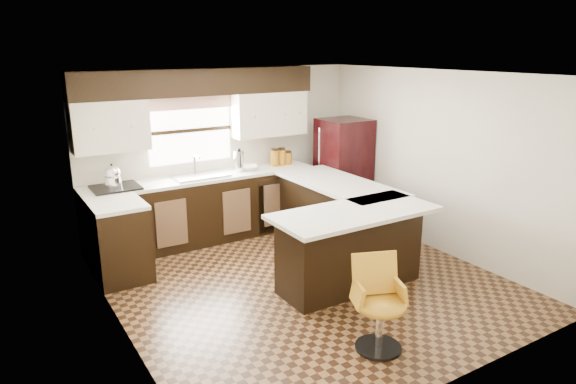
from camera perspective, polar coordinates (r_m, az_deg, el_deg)
floor at (r=6.16m, az=1.92°, el=-9.93°), size 4.40×4.40×0.00m
ceiling at (r=5.55m, az=2.15°, el=12.97°), size 4.40×4.40×0.00m
wall_back at (r=7.62m, az=-7.23°, el=4.54°), size 4.40×0.00×4.40m
wall_front at (r=4.19m, az=19.08°, el=-5.75°), size 4.40×0.00×4.40m
wall_left at (r=4.94m, az=-18.71°, el=-2.44°), size 0.00×4.40×4.40m
wall_right at (r=7.10m, az=16.30°, el=3.18°), size 0.00×4.40×4.40m
base_cab_back at (r=7.37m, az=-9.22°, el=-1.97°), size 3.30×0.60×0.90m
base_cab_left at (r=6.40m, az=-18.16°, el=-5.37°), size 0.60×0.70×0.90m
counter_back at (r=7.24m, az=-9.39°, el=1.60°), size 3.30×0.60×0.04m
counter_left at (r=6.25m, az=-18.53°, el=-1.32°), size 0.60×0.70×0.04m
soffit at (r=7.17m, az=-9.88°, el=11.96°), size 3.40×0.35×0.36m
upper_cab_left at (r=6.86m, az=-19.21°, el=6.94°), size 0.94×0.35×0.64m
upper_cab_right at (r=7.69m, az=-2.15°, el=8.68°), size 1.14×0.35×0.64m
window_pane at (r=7.35m, az=-10.82°, el=6.74°), size 1.20×0.02×0.90m
valance at (r=7.26m, az=-10.86°, el=9.74°), size 1.30×0.06×0.18m
sink at (r=7.19m, az=-9.71°, el=1.80°), size 0.75×0.45×0.03m
dishwasher at (r=7.55m, az=-1.37°, el=-1.48°), size 0.58×0.03×0.78m
cooktop at (r=6.86m, az=-18.61°, el=0.48°), size 0.58×0.50×0.02m
peninsula_long at (r=6.95m, az=5.29°, el=-2.93°), size 0.60×1.95×0.90m
peninsula_return at (r=5.92m, az=6.89°, el=-6.37°), size 1.65×0.60×0.90m
counter_pen_long at (r=6.84m, az=5.72°, el=0.89°), size 0.84×1.95×0.04m
counter_pen_return at (r=5.68m, az=7.45°, el=-2.28°), size 1.89×0.84×0.04m
refrigerator at (r=8.04m, az=6.16°, el=2.32°), size 0.69×0.67×1.62m
bar_chair at (r=4.79m, az=10.22°, el=-12.36°), size 0.60×0.60×0.87m
kettle at (r=6.82m, az=-18.93°, el=1.76°), size 0.22×0.22×0.30m
percolator at (r=7.42m, az=-5.47°, el=3.45°), size 0.15×0.15×0.30m
mixing_bowl at (r=7.51m, az=-4.42°, el=2.72°), size 0.34×0.34×0.06m
canister_large at (r=7.72m, az=-1.49°, el=3.78°), size 0.13×0.13×0.24m
canister_med at (r=7.79m, az=-0.71°, el=3.87°), size 0.13×0.13×0.23m
canister_small at (r=7.85m, az=-0.04°, el=3.76°), size 0.13×0.13×0.18m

